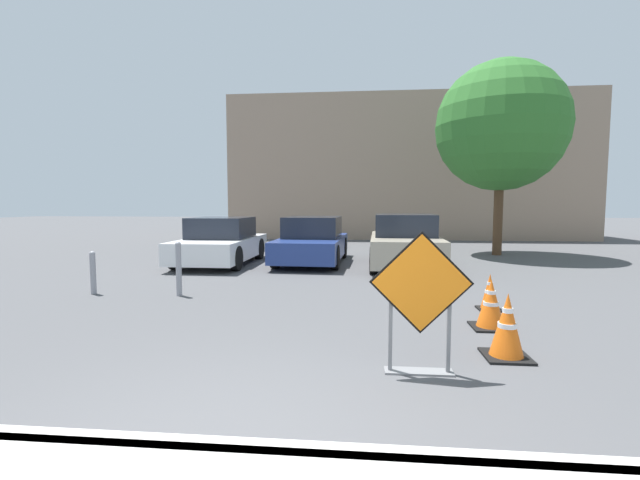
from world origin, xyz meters
name	(u,v)px	position (x,y,z in m)	size (l,w,h in m)	color
ground_plane	(327,264)	(0.00, 10.00, 0.00)	(96.00, 96.00, 0.00)	#4C4C4F
curb_lip	(217,453)	(0.00, 0.00, 0.07)	(28.27, 0.20, 0.14)	beige
road_closed_sign	(421,296)	(1.64, 1.74, 0.86)	(1.09, 0.20, 1.54)	black
traffic_cone_nearest	(507,326)	(2.74, 2.34, 0.38)	(0.52, 0.52, 0.78)	black
traffic_cone_second	(491,305)	(2.92, 3.57, 0.35)	(0.54, 0.54, 0.72)	black
traffic_cone_third	(490,292)	(3.23, 4.70, 0.30)	(0.39, 0.39, 0.63)	black
parked_car_nearest	(221,242)	(-3.23, 9.87, 0.66)	(1.98, 4.16, 1.42)	white
parked_car_second	(312,242)	(-0.47, 10.39, 0.66)	(2.06, 4.37, 1.43)	navy
parked_car_third	(405,243)	(2.28, 9.64, 0.71)	(2.08, 4.28, 1.53)	#A39984
bollard_nearest	(179,267)	(-2.58, 5.31, 0.57)	(0.12, 0.12, 1.09)	gray
bollard_second	(93,271)	(-4.39, 5.31, 0.47)	(0.12, 0.12, 0.88)	gray
building_facade_backdrop	(405,170)	(3.47, 21.63, 3.73)	(18.75, 5.00, 7.45)	gray
street_tree_behind_lot	(501,127)	(5.91, 13.01, 4.54)	(4.52, 4.52, 6.81)	#513823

